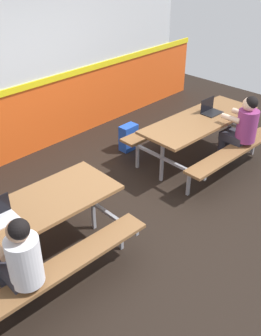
{
  "coord_description": "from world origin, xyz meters",
  "views": [
    {
      "loc": [
        -3.08,
        -2.87,
        3.19
      ],
      "look_at": [
        0.0,
        0.09,
        0.55
      ],
      "focal_mm": 41.27,
      "sensor_mm": 36.0,
      "label": 1
    }
  ],
  "objects_px": {
    "picnic_table_left": "(29,222)",
    "picnic_table_right": "(199,128)",
    "student_nearer": "(21,260)",
    "laptop_dark": "(210,110)",
    "backpack_dark": "(128,138)",
    "student_further": "(242,127)"
  },
  "relations": [
    {
      "from": "picnic_table_left",
      "to": "picnic_table_right",
      "type": "xyz_separation_m",
      "value": [
        3.1,
        0.02,
        0.0
      ]
    },
    {
      "from": "student_nearer",
      "to": "laptop_dark",
      "type": "bearing_deg",
      "value": 8.72
    },
    {
      "from": "picnic_table_left",
      "to": "backpack_dark",
      "type": "xyz_separation_m",
      "value": [
        2.61,
        1.09,
        -0.36
      ]
    },
    {
      "from": "student_nearer",
      "to": "student_further",
      "type": "xyz_separation_m",
      "value": [
        3.77,
        -0.01,
        0.0
      ]
    },
    {
      "from": "student_nearer",
      "to": "student_further",
      "type": "bearing_deg",
      "value": -0.12
    },
    {
      "from": "picnic_table_right",
      "to": "backpack_dark",
      "type": "bearing_deg",
      "value": 114.34
    },
    {
      "from": "picnic_table_left",
      "to": "laptop_dark",
      "type": "bearing_deg",
      "value": 0.77
    },
    {
      "from": "picnic_table_right",
      "to": "student_nearer",
      "type": "distance_m",
      "value": 3.57
    },
    {
      "from": "picnic_table_left",
      "to": "student_nearer",
      "type": "relative_size",
      "value": 1.72
    },
    {
      "from": "picnic_table_left",
      "to": "student_further",
      "type": "height_order",
      "value": "student_further"
    },
    {
      "from": "student_further",
      "to": "student_nearer",
      "type": "bearing_deg",
      "value": 179.88
    },
    {
      "from": "picnic_table_left",
      "to": "laptop_dark",
      "type": "relative_size",
      "value": 6.31
    },
    {
      "from": "student_nearer",
      "to": "backpack_dark",
      "type": "bearing_deg",
      "value": 28.26
    },
    {
      "from": "picnic_table_left",
      "to": "student_nearer",
      "type": "bearing_deg",
      "value": -127.91
    },
    {
      "from": "laptop_dark",
      "to": "student_further",
      "type": "bearing_deg",
      "value": -94.06
    },
    {
      "from": "picnic_table_left",
      "to": "student_further",
      "type": "distance_m",
      "value": 3.4
    },
    {
      "from": "picnic_table_right",
      "to": "student_nearer",
      "type": "height_order",
      "value": "student_nearer"
    },
    {
      "from": "picnic_table_left",
      "to": "student_nearer",
      "type": "height_order",
      "value": "student_nearer"
    },
    {
      "from": "laptop_dark",
      "to": "backpack_dark",
      "type": "relative_size",
      "value": 0.75
    },
    {
      "from": "laptop_dark",
      "to": "backpack_dark",
      "type": "height_order",
      "value": "laptop_dark"
    },
    {
      "from": "picnic_table_right",
      "to": "student_further",
      "type": "bearing_deg",
      "value": -65.99
    },
    {
      "from": "picnic_table_right",
      "to": "picnic_table_left",
      "type": "bearing_deg",
      "value": -179.61
    }
  ]
}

